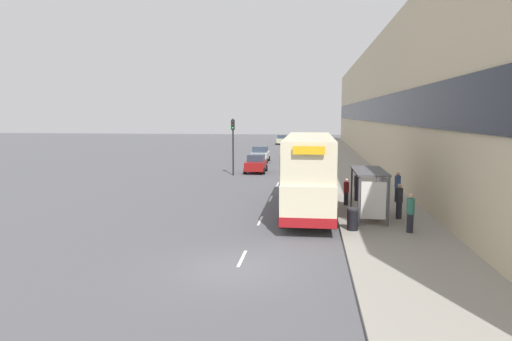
{
  "coord_description": "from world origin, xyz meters",
  "views": [
    {
      "loc": [
        2.56,
        -15.54,
        5.5
      ],
      "look_at": [
        -1.03,
        14.25,
        1.8
      ],
      "focal_mm": 32.0,
      "sensor_mm": 36.0,
      "label": 1
    }
  ],
  "objects_px": {
    "pedestrian_at_shelter": "(398,187)",
    "traffic_light_far_kerb": "(233,137)",
    "bus_shelter": "(373,185)",
    "pedestrian_3": "(346,191)",
    "car_2": "(260,154)",
    "double_decker_bus_near": "(309,172)",
    "litter_bin": "(353,219)",
    "pedestrian_4": "(357,186)",
    "pedestrian_2": "(399,201)",
    "pedestrian_1": "(410,212)",
    "car_1": "(256,164)",
    "car_0": "(282,140)"
  },
  "relations": [
    {
      "from": "pedestrian_3",
      "to": "double_decker_bus_near",
      "type": "bearing_deg",
      "value": -143.96
    },
    {
      "from": "car_0",
      "to": "pedestrian_2",
      "type": "xyz_separation_m",
      "value": [
        9.91,
        -60.44,
        0.22
      ]
    },
    {
      "from": "double_decker_bus_near",
      "to": "car_1",
      "type": "height_order",
      "value": "double_decker_bus_near"
    },
    {
      "from": "pedestrian_3",
      "to": "traffic_light_far_kerb",
      "type": "height_order",
      "value": "traffic_light_far_kerb"
    },
    {
      "from": "car_1",
      "to": "pedestrian_3",
      "type": "distance_m",
      "value": 17.24
    },
    {
      "from": "car_1",
      "to": "pedestrian_4",
      "type": "relative_size",
      "value": 2.1
    },
    {
      "from": "car_2",
      "to": "pedestrian_3",
      "type": "bearing_deg",
      "value": 107.47
    },
    {
      "from": "double_decker_bus_near",
      "to": "car_2",
      "type": "relative_size",
      "value": 2.57
    },
    {
      "from": "car_2",
      "to": "pedestrian_4",
      "type": "relative_size",
      "value": 2.43
    },
    {
      "from": "bus_shelter",
      "to": "pedestrian_4",
      "type": "height_order",
      "value": "bus_shelter"
    },
    {
      "from": "double_decker_bus_near",
      "to": "car_2",
      "type": "xyz_separation_m",
      "value": [
        -5.75,
        26.92,
        -1.39
      ]
    },
    {
      "from": "car_2",
      "to": "litter_bin",
      "type": "xyz_separation_m",
      "value": [
        7.82,
        -31.25,
        -0.23
      ]
    },
    {
      "from": "pedestrian_2",
      "to": "litter_bin",
      "type": "xyz_separation_m",
      "value": [
        -2.59,
        -2.7,
        -0.4
      ]
    },
    {
      "from": "car_1",
      "to": "traffic_light_far_kerb",
      "type": "xyz_separation_m",
      "value": [
        -1.82,
        -2.27,
        2.58
      ]
    },
    {
      "from": "pedestrian_4",
      "to": "double_decker_bus_near",
      "type": "bearing_deg",
      "value": -133.57
    },
    {
      "from": "pedestrian_2",
      "to": "traffic_light_far_kerb",
      "type": "relative_size",
      "value": 0.36
    },
    {
      "from": "bus_shelter",
      "to": "pedestrian_at_shelter",
      "type": "relative_size",
      "value": 2.25
    },
    {
      "from": "car_2",
      "to": "pedestrian_at_shelter",
      "type": "height_order",
      "value": "pedestrian_at_shelter"
    },
    {
      "from": "pedestrian_2",
      "to": "car_0",
      "type": "bearing_deg",
      "value": 99.31
    },
    {
      "from": "double_decker_bus_near",
      "to": "pedestrian_3",
      "type": "xyz_separation_m",
      "value": [
        2.22,
        1.61,
        -1.33
      ]
    },
    {
      "from": "bus_shelter",
      "to": "traffic_light_far_kerb",
      "type": "bearing_deg",
      "value": 121.29
    },
    {
      "from": "car_2",
      "to": "pedestrian_3",
      "type": "height_order",
      "value": "car_2"
    },
    {
      "from": "double_decker_bus_near",
      "to": "car_1",
      "type": "xyz_separation_m",
      "value": [
        -5.06,
        17.24,
        -1.43
      ]
    },
    {
      "from": "pedestrian_3",
      "to": "traffic_light_far_kerb",
      "type": "relative_size",
      "value": 0.31
    },
    {
      "from": "car_1",
      "to": "pedestrian_4",
      "type": "distance_m",
      "value": 16.23
    },
    {
      "from": "pedestrian_4",
      "to": "traffic_light_far_kerb",
      "type": "distance_m",
      "value": 15.58
    },
    {
      "from": "car_2",
      "to": "pedestrian_at_shelter",
      "type": "xyz_separation_m",
      "value": [
        11.18,
        -23.87,
        0.2
      ]
    },
    {
      "from": "pedestrian_1",
      "to": "pedestrian_3",
      "type": "xyz_separation_m",
      "value": [
        -2.42,
        6.07,
        -0.11
      ]
    },
    {
      "from": "traffic_light_far_kerb",
      "to": "pedestrian_1",
      "type": "bearing_deg",
      "value": -59.35
    },
    {
      "from": "car_0",
      "to": "car_1",
      "type": "relative_size",
      "value": 1.09
    },
    {
      "from": "bus_shelter",
      "to": "pedestrian_3",
      "type": "distance_m",
      "value": 3.66
    },
    {
      "from": "pedestrian_1",
      "to": "pedestrian_2",
      "type": "height_order",
      "value": "pedestrian_2"
    },
    {
      "from": "bus_shelter",
      "to": "litter_bin",
      "type": "distance_m",
      "value": 3.09
    },
    {
      "from": "pedestrian_at_shelter",
      "to": "traffic_light_far_kerb",
      "type": "bearing_deg",
      "value": 135.89
    },
    {
      "from": "car_1",
      "to": "car_2",
      "type": "xyz_separation_m",
      "value": [
        -0.69,
        9.68,
        0.04
      ]
    },
    {
      "from": "pedestrian_2",
      "to": "double_decker_bus_near",
      "type": "bearing_deg",
      "value": 160.74
    },
    {
      "from": "car_1",
      "to": "pedestrian_3",
      "type": "relative_size",
      "value": 2.38
    },
    {
      "from": "car_0",
      "to": "litter_bin",
      "type": "height_order",
      "value": "car_0"
    },
    {
      "from": "pedestrian_2",
      "to": "litter_bin",
      "type": "height_order",
      "value": "pedestrian_2"
    },
    {
      "from": "car_1",
      "to": "pedestrian_at_shelter",
      "type": "bearing_deg",
      "value": 126.45
    },
    {
      "from": "car_2",
      "to": "traffic_light_far_kerb",
      "type": "xyz_separation_m",
      "value": [
        -1.13,
        -11.95,
        2.54
      ]
    },
    {
      "from": "bus_shelter",
      "to": "litter_bin",
      "type": "xyz_separation_m",
      "value": [
        -1.22,
        -2.56,
        -1.21
      ]
    },
    {
      "from": "double_decker_bus_near",
      "to": "car_1",
      "type": "relative_size",
      "value": 2.98
    },
    {
      "from": "bus_shelter",
      "to": "pedestrian_2",
      "type": "height_order",
      "value": "bus_shelter"
    },
    {
      "from": "double_decker_bus_near",
      "to": "pedestrian_1",
      "type": "relative_size",
      "value": 6.26
    },
    {
      "from": "pedestrian_3",
      "to": "litter_bin",
      "type": "xyz_separation_m",
      "value": [
        -0.14,
        -5.94,
        -0.29
      ]
    },
    {
      "from": "car_2",
      "to": "pedestrian_2",
      "type": "bearing_deg",
      "value": 110.04
    },
    {
      "from": "car_0",
      "to": "car_1",
      "type": "distance_m",
      "value": 41.57
    },
    {
      "from": "pedestrian_1",
      "to": "car_2",
      "type": "bearing_deg",
      "value": 108.31
    },
    {
      "from": "pedestrian_4",
      "to": "litter_bin",
      "type": "distance_m",
      "value": 7.53
    }
  ]
}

